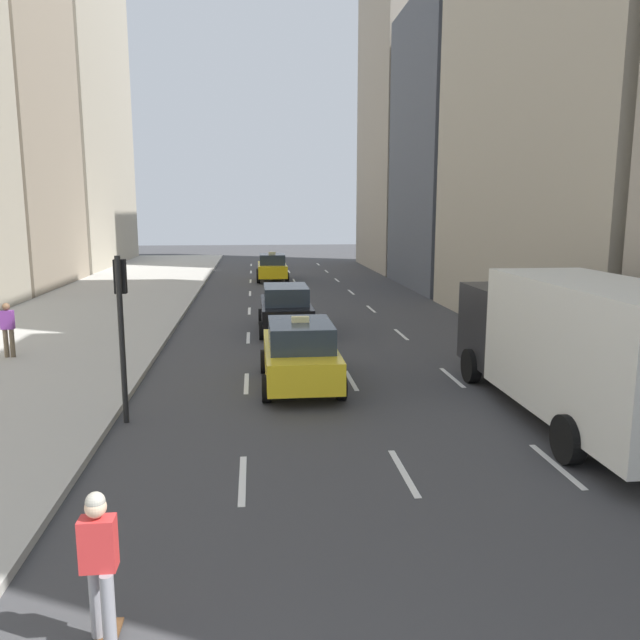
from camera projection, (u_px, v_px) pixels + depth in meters
sidewalk_left at (100, 309)px, 28.50m from camera, size 8.00×66.00×0.15m
lane_markings at (317, 321)px, 25.58m from camera, size 5.72×56.00×0.01m
building_row_right at (517, 24)px, 27.97m from camera, size 6.00×53.33×30.61m
taxi_lead at (272, 267)px, 40.14m from camera, size 2.02×4.40×1.87m
taxi_second at (300, 353)px, 16.11m from camera, size 2.02×4.40×1.87m
sedan_black_near at (286, 308)px, 23.28m from camera, size 2.02×4.52×1.77m
box_truck at (574, 344)px, 13.26m from camera, size 2.58×8.40×3.15m
skateboarder at (99, 564)px, 6.38m from camera, size 0.36×0.80×1.75m
pedestrian_far_walking at (8, 327)px, 18.64m from camera, size 0.36×0.22×1.65m
traffic_light_pole at (121, 312)px, 13.15m from camera, size 0.24×0.42×3.60m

